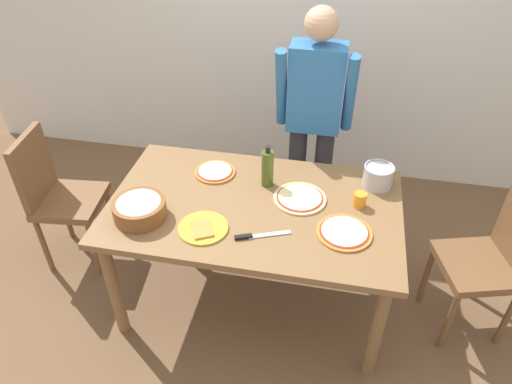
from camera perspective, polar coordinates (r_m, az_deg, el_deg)
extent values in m
plane|color=brown|center=(3.15, -0.18, -12.34)|extent=(8.00, 8.00, 0.00)
cube|color=silver|center=(3.77, 4.94, 20.38)|extent=(5.60, 0.10, 2.60)
cube|color=brown|center=(2.62, -0.21, -1.86)|extent=(1.60, 0.96, 0.04)
cylinder|color=brown|center=(2.82, -16.66, -11.01)|extent=(0.07, 0.07, 0.72)
cylinder|color=brown|center=(2.61, 14.25, -15.85)|extent=(0.07, 0.07, 0.72)
cylinder|color=brown|center=(3.34, -11.00, -1.06)|extent=(0.07, 0.07, 0.72)
cylinder|color=brown|center=(3.16, 14.24, -4.25)|extent=(0.07, 0.07, 0.72)
cylinder|color=#2D2D38|center=(3.40, 4.81, 1.70)|extent=(0.12, 0.12, 0.85)
cylinder|color=#2D2D38|center=(3.39, 7.82, 1.34)|extent=(0.12, 0.12, 0.85)
cube|color=#2D6BAD|center=(3.03, 7.22, 12.28)|extent=(0.34, 0.20, 0.55)
cylinder|color=#2D6BAD|center=(3.01, 3.06, 12.29)|extent=(0.07, 0.21, 0.55)
cylinder|color=#2D6BAD|center=(2.99, 11.21, 11.41)|extent=(0.07, 0.21, 0.55)
sphere|color=tan|center=(2.89, 7.86, 19.37)|extent=(0.20, 0.20, 0.20)
cube|color=brown|center=(3.32, -21.34, -1.04)|extent=(0.44, 0.44, 0.05)
cube|color=brown|center=(3.26, -25.17, 2.60)|extent=(0.08, 0.38, 0.45)
cylinder|color=brown|center=(3.29, -18.80, -6.48)|extent=(0.04, 0.04, 0.45)
cylinder|color=brown|center=(3.52, -16.90, -2.69)|extent=(0.04, 0.04, 0.45)
cylinder|color=brown|center=(3.44, -24.04, -5.89)|extent=(0.04, 0.04, 0.45)
cylinder|color=brown|center=(3.65, -21.88, -2.29)|extent=(0.04, 0.04, 0.45)
cube|color=brown|center=(2.94, 24.97, -8.00)|extent=(0.50, 0.50, 0.05)
cylinder|color=brown|center=(3.14, 19.72, -9.41)|extent=(0.04, 0.04, 0.45)
cylinder|color=brown|center=(2.94, 22.09, -14.15)|extent=(0.04, 0.04, 0.45)
cylinder|color=brown|center=(3.28, 25.23, -8.68)|extent=(0.04, 0.04, 0.45)
cylinder|color=brown|center=(3.10, 27.90, -13.09)|extent=(0.04, 0.04, 0.45)
cylinder|color=beige|center=(2.66, 5.27, -0.78)|extent=(0.30, 0.30, 0.01)
cylinder|color=#B22D1E|center=(2.65, 5.28, -0.64)|extent=(0.26, 0.26, 0.00)
cylinder|color=beige|center=(2.65, 5.28, -0.57)|extent=(0.24, 0.24, 0.00)
cylinder|color=#C67A33|center=(2.86, -4.93, 2.40)|extent=(0.24, 0.24, 0.01)
cylinder|color=#B22D1E|center=(2.86, -4.94, 2.53)|extent=(0.21, 0.21, 0.00)
cylinder|color=beige|center=(2.85, -4.94, 2.60)|extent=(0.20, 0.20, 0.00)
cylinder|color=#C67A33|center=(2.47, 10.51, -4.81)|extent=(0.29, 0.29, 0.01)
cylinder|color=#B22D1E|center=(2.47, 10.53, -4.67)|extent=(0.25, 0.25, 0.00)
cylinder|color=beige|center=(2.46, 10.54, -4.60)|extent=(0.23, 0.23, 0.00)
cylinder|color=gold|center=(2.47, -6.35, -4.31)|extent=(0.26, 0.26, 0.01)
cube|color=#CC8438|center=(2.45, -6.50, -4.40)|extent=(0.15, 0.17, 0.01)
cylinder|color=brown|center=(2.57, -13.76, -2.05)|extent=(0.28, 0.28, 0.10)
ellipsoid|color=beige|center=(2.55, -13.89, -1.36)|extent=(0.25, 0.25, 0.05)
cylinder|color=#47561E|center=(2.70, 1.38, 2.82)|extent=(0.07, 0.07, 0.22)
cylinder|color=black|center=(2.63, 1.42, 5.11)|extent=(0.03, 0.03, 0.04)
cylinder|color=#B7B7BC|center=(2.81, 14.41, 1.80)|extent=(0.17, 0.17, 0.12)
torus|color=#A5A5AD|center=(2.77, 14.61, 2.87)|extent=(0.17, 0.17, 0.01)
cylinder|color=orange|center=(2.64, 12.34, -0.91)|extent=(0.07, 0.07, 0.08)
cube|color=silver|center=(2.42, 1.66, -5.11)|extent=(0.21, 0.11, 0.01)
cube|color=black|center=(2.40, -1.50, -5.41)|extent=(0.09, 0.06, 0.02)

